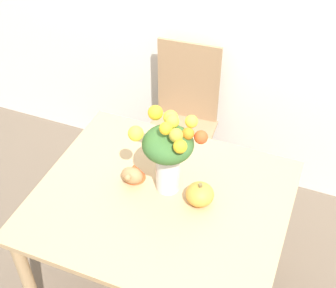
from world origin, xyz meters
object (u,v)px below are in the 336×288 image
(pumpkin, at_px, (200,194))
(turkey_figurine, at_px, (133,173))
(flower_vase, at_px, (168,150))
(dining_chair_near_window, at_px, (182,121))

(pumpkin, bearing_deg, turkey_figurine, 176.52)
(flower_vase, relative_size, pumpkin, 3.20)
(pumpkin, height_order, turkey_figurine, pumpkin)
(pumpkin, xyz_separation_m, turkey_figurine, (-0.34, 0.02, -0.01))
(flower_vase, relative_size, dining_chair_near_window, 0.41)
(dining_chair_near_window, bearing_deg, turkey_figurine, -90.59)
(pumpkin, relative_size, dining_chair_near_window, 0.13)
(flower_vase, distance_m, turkey_figurine, 0.26)
(pumpkin, xyz_separation_m, dining_chair_near_window, (-0.39, 0.83, -0.30))
(dining_chair_near_window, bearing_deg, pumpkin, -68.79)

